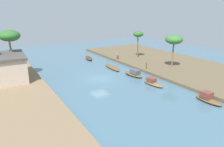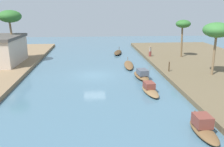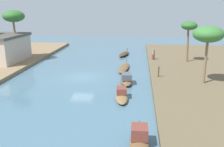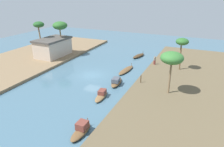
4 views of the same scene
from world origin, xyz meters
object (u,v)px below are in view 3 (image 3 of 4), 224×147
riverside_building (4,48)px  mooring_post (159,72)px  sampan_open_hull (139,140)px  palm_tree_left_far (189,27)px  person_on_near_bank (153,55)px  sampan_downstream_large (122,95)px  sampan_foreground (126,79)px  sampan_with_tall_canopy (124,54)px  palm_tree_right_tall (14,17)px  palm_tree_left_near (208,35)px  sampan_midstream (124,68)px

riverside_building → mooring_post: bearing=-103.5°
sampan_open_hull → palm_tree_left_far: size_ratio=0.60×
palm_tree_left_far → riverside_building: palm_tree_left_far is taller
person_on_near_bank → sampan_downstream_large: bearing=21.3°
person_on_near_bank → sampan_foreground: bearing=16.4°
sampan_downstream_large → person_on_near_bank: bearing=-19.2°
sampan_open_hull → riverside_building: size_ratio=0.43×
sampan_with_tall_canopy → palm_tree_left_far: (-5.34, -9.01, 4.96)m
sampan_with_tall_canopy → palm_tree_right_tall: bearing=124.5°
palm_tree_left_near → palm_tree_right_tall: palm_tree_right_tall is taller
person_on_near_bank → palm_tree_left_near: 12.36m
sampan_downstream_large → palm_tree_right_tall: (13.36, 16.22, 6.09)m
sampan_downstream_large → palm_tree_right_tall: size_ratio=0.51×
palm_tree_left_far → riverside_building: (-2.44, 25.16, -2.93)m
palm_tree_left_far → palm_tree_right_tall: 24.30m
sampan_downstream_large → sampan_open_hull: (-7.56, -1.59, 0.08)m
mooring_post → palm_tree_left_far: bearing=-28.4°
sampan_foreground → palm_tree_left_far: 13.14m
sampan_with_tall_canopy → palm_tree_left_near: palm_tree_left_near is taller
sampan_foreground → sampan_open_hull: bearing=179.6°
sampan_foreground → riverside_building: size_ratio=0.51×
sampan_downstream_large → sampan_foreground: bearing=-7.9°
sampan_with_tall_canopy → sampan_downstream_large: (-19.37, -0.97, 0.07)m
sampan_open_hull → person_on_near_bank: bearing=-5.7°
sampan_open_hull → sampan_midstream: size_ratio=0.63×
sampan_open_hull → palm_tree_right_tall: bearing=39.6°
sampan_midstream → palm_tree_right_tall: palm_tree_right_tall is taller
palm_tree_right_tall → palm_tree_left_near: bearing=-110.8°
sampan_open_hull → palm_tree_left_far: bearing=-17.4°
sampan_midstream → palm_tree_left_far: (3.62, -8.47, 5.01)m
palm_tree_left_far → palm_tree_left_near: bearing=179.8°
sampan_open_hull → riverside_building: riverside_building is taller
sampan_with_tall_canopy → palm_tree_right_tall: (-6.01, 15.25, 6.17)m
sampan_open_hull → sampan_foreground: size_ratio=0.85×
sampan_open_hull → mooring_post: size_ratio=2.82×
sampan_foreground → riverside_building: bearing=61.1°
riverside_building → sampan_open_hull: bearing=-133.7°
sampan_midstream → sampan_foreground: sampan_foreground is taller
sampan_foreground → mooring_post: (1.18, -3.46, 0.62)m
sampan_open_hull → person_on_near_bank: person_on_near_bank is taller
sampan_midstream → sampan_open_hull: bearing=-168.6°
sampan_with_tall_canopy → mooring_post: bearing=-148.3°
sampan_open_hull → sampan_midstream: sampan_open_hull is taller
sampan_with_tall_canopy → person_on_near_bank: size_ratio=2.77×
sampan_open_hull → person_on_near_bank: size_ratio=2.11×
sampan_downstream_large → person_on_near_bank: 15.28m
sampan_downstream_large → sampan_open_hull: sampan_open_hull is taller
sampan_foreground → riverside_building: (6.92, 17.28, 1.88)m
sampan_with_tall_canopy → riverside_building: bearing=128.7°
riverside_building → palm_tree_left_far: bearing=-82.5°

